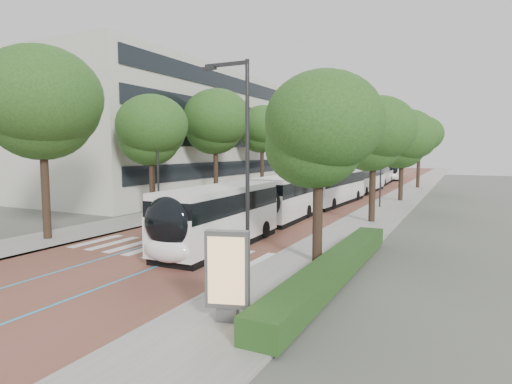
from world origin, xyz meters
TOP-DOWN VIEW (x-y plane):
  - ground at (0.00, 0.00)m, footprint 160.00×160.00m
  - road at (0.00, 40.00)m, footprint 11.00×140.00m
  - sidewalk_left at (-7.50, 40.00)m, footprint 4.00×140.00m
  - sidewalk_right at (7.50, 40.00)m, footprint 4.00×140.00m
  - kerb_left at (-5.60, 40.00)m, footprint 0.20×140.00m
  - kerb_right at (5.60, 40.00)m, footprint 0.20×140.00m
  - zebra_crossing at (0.20, 1.00)m, footprint 10.55×3.60m
  - lane_line_left at (-1.60, 40.00)m, footprint 0.12×126.00m
  - lane_line_right at (1.60, 40.00)m, footprint 0.12×126.00m
  - office_building at (-19.47, 28.00)m, footprint 18.11×40.00m
  - hedge at (9.10, 0.00)m, footprint 1.20×14.00m
  - streetlight_near at (6.62, -3.00)m, footprint 1.82×0.20m
  - streetlight_far at (6.62, 22.00)m, footprint 1.82×0.20m
  - lamp_post_left at (-6.10, 8.00)m, footprint 0.14×0.14m
  - trees_left at (-7.50, 23.80)m, footprint 6.45×61.27m
  - trees_right at (7.70, 23.66)m, footprint 5.95×47.29m
  - lead_bus at (2.04, 6.71)m, footprint 3.02×18.46m
  - bus_queued_0 at (2.36, 22.60)m, footprint 3.07×12.50m
  - bus_queued_1 at (2.41, 34.97)m, footprint 2.78×12.45m
  - bus_queued_2 at (1.88, 48.80)m, footprint 3.00×12.49m
  - bus_queued_3 at (2.03, 60.64)m, footprint 3.34×12.54m
  - ad_panel at (7.47, -5.55)m, footprint 1.32×0.71m

SIDE VIEW (x-z plane):
  - ground at x=0.00m, z-range 0.00..0.00m
  - road at x=0.00m, z-range 0.00..0.02m
  - lane_line_left at x=-1.60m, z-range 0.02..0.03m
  - lane_line_right at x=1.60m, z-range 0.02..0.03m
  - zebra_crossing at x=0.20m, z-range 0.02..0.03m
  - sidewalk_left at x=-7.50m, z-range 0.00..0.12m
  - sidewalk_right at x=7.50m, z-range 0.00..0.12m
  - kerb_left at x=-5.60m, z-range -0.01..0.13m
  - kerb_right at x=5.60m, z-range -0.01..0.13m
  - hedge at x=9.10m, z-range 0.12..0.92m
  - ad_panel at x=7.47m, z-range 0.19..2.84m
  - bus_queued_0 at x=2.36m, z-range 0.02..3.22m
  - bus_queued_1 at x=2.41m, z-range 0.02..3.22m
  - bus_queued_2 at x=1.88m, z-range 0.02..3.22m
  - bus_queued_3 at x=2.03m, z-range 0.02..3.22m
  - lead_bus at x=2.04m, z-range 0.03..3.23m
  - lamp_post_left at x=-6.10m, z-range 0.12..8.12m
  - streetlight_near at x=6.62m, z-range 0.82..8.82m
  - streetlight_far at x=6.62m, z-range 0.82..8.82m
  - trees_right at x=7.70m, z-range 1.58..10.44m
  - trees_left at x=-7.50m, z-range 1.96..12.04m
  - office_building at x=-19.47m, z-range 0.00..14.00m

